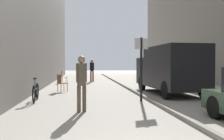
# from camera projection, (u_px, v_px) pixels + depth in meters

# --- Properties ---
(ground_plane) EXTENTS (80.00, 80.00, 0.00)m
(ground_plane) POSITION_uv_depth(u_px,v_px,m) (102.00, 89.00, 14.88)
(ground_plane) COLOR #A8A093
(kerb_strip) EXTENTS (0.16, 40.00, 0.12)m
(kerb_strip) POSITION_uv_depth(u_px,v_px,m) (128.00, 88.00, 15.07)
(kerb_strip) COLOR gray
(kerb_strip) RESTS_ON ground_plane
(pedestrian_main_foreground) EXTENTS (0.34, 0.26, 1.79)m
(pedestrian_main_foreground) POSITION_uv_depth(u_px,v_px,m) (82.00, 80.00, 7.81)
(pedestrian_main_foreground) COLOR brown
(pedestrian_main_foreground) RESTS_ON ground_plane
(pedestrian_mid_block) EXTENTS (0.37, 0.25, 1.88)m
(pedestrian_mid_block) POSITION_uv_depth(u_px,v_px,m) (92.00, 69.00, 20.78)
(pedestrian_mid_block) COLOR maroon
(pedestrian_mid_block) RESTS_ON ground_plane
(delivery_van) EXTENTS (2.20, 5.38, 2.39)m
(delivery_van) POSITION_uv_depth(u_px,v_px,m) (169.00, 69.00, 12.53)
(delivery_van) COLOR black
(delivery_van) RESTS_ON ground_plane
(street_sign_post) EXTENTS (0.59, 0.18, 2.60)m
(street_sign_post) POSITION_uv_depth(u_px,v_px,m) (141.00, 64.00, 9.99)
(street_sign_post) COLOR black
(street_sign_post) RESTS_ON ground_plane
(bicycle_leaning) EXTENTS (0.17, 1.77, 0.98)m
(bicycle_leaning) POSITION_uv_depth(u_px,v_px,m) (36.00, 92.00, 9.97)
(bicycle_leaning) COLOR black
(bicycle_leaning) RESTS_ON ground_plane
(cafe_chair_near_window) EXTENTS (0.61, 0.61, 0.94)m
(cafe_chair_near_window) POSITION_uv_depth(u_px,v_px,m) (61.00, 82.00, 13.42)
(cafe_chair_near_window) COLOR brown
(cafe_chair_near_window) RESTS_ON ground_plane
(cafe_chair_by_doorway) EXTENTS (0.55, 0.55, 0.94)m
(cafe_chair_by_doorway) POSITION_uv_depth(u_px,v_px,m) (63.00, 76.00, 19.53)
(cafe_chair_by_doorway) COLOR #B7B2A8
(cafe_chair_by_doorway) RESTS_ON ground_plane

